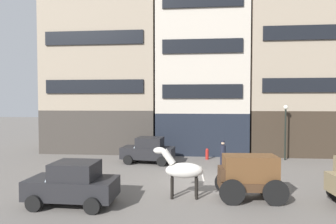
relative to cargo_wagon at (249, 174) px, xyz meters
The scene contains 11 objects.
ground_plane 3.37m from the cargo_wagon, 126.16° to the left, with size 120.00×120.00×0.00m, color #605B56.
building_far_left 17.62m from the cargo_wagon, 129.91° to the left, with size 10.17×6.84×15.96m.
building_center_left 14.86m from the cargo_wagon, 97.75° to the left, with size 7.96×6.84×18.07m.
building_center_right 15.81m from the cargo_wagon, 61.18° to the left, with size 9.83×6.84×16.06m.
cargo_wagon is the anchor object (origin of this frame).
draft_horse 2.95m from the cargo_wagon, behind, with size 2.35×0.68×2.30m.
sedan_dark 7.60m from the cargo_wagon, behind, with size 3.74×1.93×1.83m.
sedan_light 8.80m from the cargo_wagon, 129.37° to the left, with size 3.86×2.21×1.83m.
pedestrian_officer 6.01m from the cargo_wagon, 94.00° to the left, with size 0.48×0.48×1.79m.
streetlamp_curbside 9.80m from the cargo_wagon, 62.42° to the left, with size 0.32×0.32×4.12m.
fire_hydrant_curbside 8.47m from the cargo_wagon, 99.02° to the left, with size 0.24×0.24×0.83m.
Camera 1 is at (-0.69, -14.57, 4.33)m, focal length 28.65 mm.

